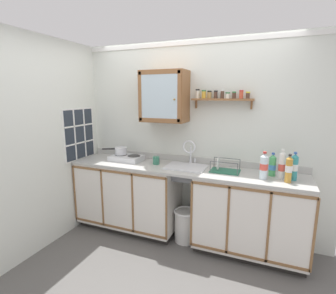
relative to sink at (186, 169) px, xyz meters
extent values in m
plane|color=#565451|center=(-0.05, -0.49, -0.93)|extent=(5.94, 5.94, 0.00)
cube|color=silver|center=(-0.05, 0.27, 0.32)|extent=(3.54, 0.05, 2.51)
cube|color=white|center=(-0.05, 0.24, 1.53)|extent=(3.54, 0.02, 0.05)
cube|color=silver|center=(-1.54, -0.72, 0.32)|extent=(0.05, 3.53, 2.51)
cube|color=black|center=(-0.82, -0.01, -0.89)|extent=(1.34, 0.51, 0.08)
cube|color=silver|center=(-0.82, -0.04, -0.43)|extent=(1.37, 0.57, 0.84)
cube|color=brown|center=(-0.82, -0.33, -0.04)|extent=(1.37, 0.01, 0.03)
cube|color=brown|center=(-0.82, -0.33, -0.80)|extent=(1.37, 0.01, 0.03)
cube|color=brown|center=(-1.50, -0.33, -0.43)|extent=(0.02, 0.01, 0.78)
cube|color=brown|center=(-1.04, -0.33, -0.43)|extent=(0.02, 0.01, 0.78)
cube|color=brown|center=(-0.59, -0.33, -0.43)|extent=(0.02, 0.01, 0.78)
cube|color=brown|center=(-0.13, -0.33, -0.43)|extent=(0.02, 0.01, 0.78)
cube|color=black|center=(0.79, -0.01, -0.89)|extent=(1.20, 0.51, 0.08)
cube|color=silver|center=(0.79, -0.04, -0.43)|extent=(1.23, 0.57, 0.84)
cube|color=brown|center=(0.79, -0.33, -0.04)|extent=(1.23, 0.01, 0.03)
cube|color=brown|center=(0.79, -0.33, -0.80)|extent=(1.23, 0.01, 0.03)
cube|color=brown|center=(0.18, -0.33, -0.43)|extent=(0.02, 0.01, 0.78)
cube|color=brown|center=(0.58, -0.33, -0.43)|extent=(0.02, 0.01, 0.78)
cube|color=brown|center=(0.99, -0.33, -0.43)|extent=(0.02, 0.01, 0.78)
cube|color=brown|center=(1.40, -0.33, -0.43)|extent=(0.02, 0.01, 0.78)
cube|color=#B2B2AD|center=(-0.05, -0.04, 0.01)|extent=(2.90, 0.60, 0.03)
cube|color=#B2B2AD|center=(-0.05, 0.24, 0.07)|extent=(2.90, 0.02, 0.08)
cube|color=silver|center=(0.00, -0.02, 0.03)|extent=(0.49, 0.38, 0.01)
cube|color=slate|center=(0.00, -0.02, -0.11)|extent=(0.42, 0.30, 0.01)
cube|color=slate|center=(0.00, 0.14, -0.05)|extent=(0.42, 0.01, 0.15)
cube|color=slate|center=(0.00, -0.17, -0.05)|extent=(0.42, 0.01, 0.15)
cylinder|color=#4C4C51|center=(0.00, -0.02, -0.11)|extent=(0.04, 0.04, 0.01)
cylinder|color=silver|center=(-0.01, 0.19, 0.04)|extent=(0.05, 0.05, 0.02)
cylinder|color=silver|center=(-0.01, 0.19, 0.16)|extent=(0.02, 0.02, 0.21)
torus|color=silver|center=(-0.01, 0.12, 0.26)|extent=(0.17, 0.02, 0.17)
cylinder|color=silver|center=(0.05, 0.19, 0.07)|extent=(0.02, 0.02, 0.06)
cube|color=silver|center=(-0.85, -0.01, 0.06)|extent=(0.42, 0.28, 0.07)
cylinder|color=#2D2D2D|center=(-0.95, 0.02, 0.10)|extent=(0.17, 0.17, 0.01)
cylinder|color=#2D2D2D|center=(-0.75, 0.02, 0.10)|extent=(0.17, 0.17, 0.01)
cylinder|color=black|center=(-0.95, -0.13, 0.06)|extent=(0.03, 0.02, 0.03)
cylinder|color=black|center=(-0.75, -0.13, 0.06)|extent=(0.03, 0.02, 0.03)
cylinder|color=silver|center=(-0.95, 0.02, 0.15)|extent=(0.16, 0.16, 0.10)
torus|color=silver|center=(-0.95, 0.02, 0.20)|extent=(0.17, 0.17, 0.01)
cylinder|color=black|center=(-1.10, -0.06, 0.18)|extent=(0.16, 0.10, 0.02)
cylinder|color=#4CB266|center=(0.98, 0.02, 0.13)|extent=(0.07, 0.07, 0.21)
cone|color=#4CB266|center=(0.98, 0.02, 0.25)|extent=(0.07, 0.07, 0.03)
cylinder|color=#2D59B2|center=(0.98, 0.02, 0.28)|extent=(0.03, 0.03, 0.02)
cylinder|color=#3F8CCC|center=(0.98, 0.02, 0.12)|extent=(0.07, 0.07, 0.06)
cylinder|color=gold|center=(1.14, -0.15, 0.15)|extent=(0.07, 0.07, 0.24)
cone|color=gold|center=(1.14, -0.15, 0.29)|extent=(0.06, 0.06, 0.03)
cylinder|color=#262626|center=(1.14, -0.15, 0.31)|extent=(0.03, 0.03, 0.02)
cylinder|color=white|center=(1.14, -0.15, 0.17)|extent=(0.07, 0.07, 0.07)
cylinder|color=silver|center=(0.90, -0.13, 0.15)|extent=(0.08, 0.08, 0.24)
cone|color=silver|center=(0.90, -0.13, 0.29)|extent=(0.08, 0.08, 0.04)
cylinder|color=red|center=(0.90, -0.13, 0.31)|extent=(0.04, 0.04, 0.02)
cylinder|color=#D84C3F|center=(0.90, -0.13, 0.16)|extent=(0.08, 0.08, 0.07)
cylinder|color=white|center=(1.08, -0.03, 0.16)|extent=(0.07, 0.07, 0.27)
cone|color=white|center=(1.08, -0.03, 0.31)|extent=(0.06, 0.06, 0.03)
cylinder|color=white|center=(1.08, -0.03, 0.33)|extent=(0.03, 0.03, 0.02)
cylinder|color=#D84C3F|center=(1.08, -0.03, 0.15)|extent=(0.07, 0.07, 0.07)
cylinder|color=teal|center=(1.19, -0.05, 0.15)|extent=(0.07, 0.07, 0.25)
cone|color=teal|center=(1.19, -0.05, 0.29)|extent=(0.07, 0.07, 0.03)
cylinder|color=#2D59B2|center=(1.19, -0.05, 0.32)|extent=(0.03, 0.03, 0.02)
cylinder|color=white|center=(1.19, -0.05, 0.17)|extent=(0.07, 0.07, 0.07)
cube|color=#26664C|center=(0.48, -0.02, 0.03)|extent=(0.33, 0.23, 0.01)
cylinder|color=#4C4F54|center=(0.33, -0.12, 0.10)|extent=(0.01, 0.01, 0.12)
cylinder|color=#4C4F54|center=(0.63, -0.12, 0.10)|extent=(0.01, 0.01, 0.12)
cylinder|color=#4C4F54|center=(0.33, 0.09, 0.10)|extent=(0.01, 0.01, 0.12)
cylinder|color=#4C4F54|center=(0.63, 0.09, 0.10)|extent=(0.01, 0.01, 0.12)
cylinder|color=#4C4F54|center=(0.48, -0.12, 0.16)|extent=(0.30, 0.01, 0.01)
cylinder|color=#4C4F54|center=(0.48, 0.09, 0.16)|extent=(0.30, 0.01, 0.01)
cylinder|color=white|center=(0.40, -0.02, 0.11)|extent=(0.01, 0.15, 0.15)
cylinder|color=#337259|center=(-0.40, -0.02, 0.08)|extent=(0.09, 0.09, 0.10)
torus|color=#337259|center=(-0.44, 0.01, 0.08)|extent=(0.06, 0.06, 0.07)
cube|color=brown|center=(-0.33, 0.09, 0.88)|extent=(0.57, 0.32, 0.63)
cube|color=silver|center=(-0.33, -0.08, 0.88)|extent=(0.47, 0.01, 0.52)
cube|color=brown|center=(-0.59, -0.08, 0.88)|extent=(0.05, 0.01, 0.59)
cube|color=brown|center=(-0.07, -0.08, 0.88)|extent=(0.05, 0.01, 0.59)
cube|color=brown|center=(-0.33, -0.08, 1.17)|extent=(0.54, 0.01, 0.05)
cube|color=brown|center=(-0.33, -0.08, 0.60)|extent=(0.54, 0.01, 0.05)
sphere|color=olive|center=(-0.13, -0.09, 0.85)|extent=(0.02, 0.02, 0.02)
cube|color=brown|center=(0.38, 0.18, 0.85)|extent=(0.73, 0.14, 0.02)
cube|color=brown|center=(0.04, 0.23, 0.79)|extent=(0.02, 0.03, 0.10)
cube|color=brown|center=(0.71, 0.23, 0.79)|extent=(0.02, 0.03, 0.10)
cylinder|color=silver|center=(0.07, 0.19, 0.91)|extent=(0.05, 0.05, 0.09)
cylinder|color=black|center=(0.07, 0.19, 0.96)|extent=(0.05, 0.05, 0.02)
cylinder|color=gold|center=(0.15, 0.17, 0.90)|extent=(0.05, 0.05, 0.08)
cylinder|color=#33723F|center=(0.15, 0.17, 0.95)|extent=(0.05, 0.05, 0.02)
cylinder|color=tan|center=(0.22, 0.19, 0.90)|extent=(0.05, 0.05, 0.07)
cylinder|color=black|center=(0.22, 0.19, 0.94)|extent=(0.05, 0.05, 0.02)
cylinder|color=#4C3326|center=(0.30, 0.18, 0.90)|extent=(0.04, 0.04, 0.08)
cylinder|color=black|center=(0.30, 0.18, 0.95)|extent=(0.04, 0.04, 0.02)
cylinder|color=#4C3326|center=(0.38, 0.16, 0.90)|extent=(0.04, 0.04, 0.09)
cylinder|color=white|center=(0.38, 0.16, 0.95)|extent=(0.04, 0.04, 0.02)
cylinder|color=silver|center=(0.44, 0.16, 0.89)|extent=(0.05, 0.05, 0.06)
cylinder|color=#33723F|center=(0.44, 0.16, 0.93)|extent=(0.05, 0.05, 0.02)
cylinder|color=#4C3326|center=(0.51, 0.17, 0.89)|extent=(0.04, 0.04, 0.06)
cylinder|color=#33723F|center=(0.51, 0.17, 0.93)|extent=(0.05, 0.05, 0.02)
cylinder|color=#CC4C33|center=(0.59, 0.17, 0.90)|extent=(0.05, 0.05, 0.08)
cylinder|color=red|center=(0.59, 0.17, 0.95)|extent=(0.05, 0.05, 0.02)
cylinder|color=#4C3326|center=(0.67, 0.16, 0.89)|extent=(0.04, 0.04, 0.06)
cylinder|color=yellow|center=(0.67, 0.16, 0.93)|extent=(0.05, 0.05, 0.02)
cube|color=#262D38|center=(-1.51, -0.14, 0.37)|extent=(0.01, 0.54, 0.67)
cube|color=white|center=(-1.52, -0.14, 0.37)|extent=(0.02, 0.59, 0.72)
cube|color=white|center=(-1.50, -0.24, 0.37)|extent=(0.01, 0.02, 0.67)
cube|color=white|center=(-1.50, -0.05, 0.37)|extent=(0.01, 0.02, 0.67)
cube|color=white|center=(-1.50, -0.14, 0.25)|extent=(0.01, 0.54, 0.02)
cube|color=white|center=(-1.50, -0.14, 0.49)|extent=(0.01, 0.54, 0.02)
cylinder|color=silver|center=(0.02, -0.08, -0.73)|extent=(0.27, 0.27, 0.40)
torus|color=white|center=(0.02, -0.08, -0.53)|extent=(0.30, 0.30, 0.03)
camera|label=1|loc=(0.96, -2.93, 0.90)|focal=27.48mm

